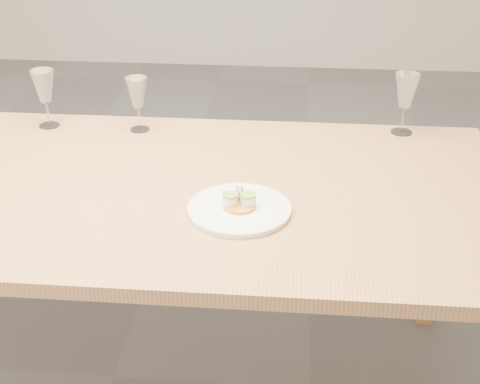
# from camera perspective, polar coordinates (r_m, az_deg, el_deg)

# --- Properties ---
(ground) EXTENTS (7.00, 7.00, 0.00)m
(ground) POSITION_cam_1_polar(r_m,az_deg,el_deg) (2.40, -10.76, -15.20)
(ground) COLOR slate
(ground) RESTS_ON ground
(dining_table) EXTENTS (2.40, 1.00, 0.75)m
(dining_table) POSITION_cam_1_polar(r_m,az_deg,el_deg) (2.00, -12.48, -0.79)
(dining_table) COLOR tan
(dining_table) RESTS_ON ground
(dinner_plate) EXTENTS (0.27, 0.27, 0.07)m
(dinner_plate) POSITION_cam_1_polar(r_m,az_deg,el_deg) (1.76, -0.05, -1.41)
(dinner_plate) COLOR white
(dinner_plate) RESTS_ON dining_table
(wine_glass_1) EXTENTS (0.08, 0.08, 0.20)m
(wine_glass_1) POSITION_cam_1_polar(r_m,az_deg,el_deg) (2.34, -16.39, 8.56)
(wine_glass_1) COLOR white
(wine_glass_1) RESTS_ON dining_table
(wine_glass_2) EXTENTS (0.07, 0.07, 0.18)m
(wine_glass_2) POSITION_cam_1_polar(r_m,az_deg,el_deg) (2.24, -8.78, 8.27)
(wine_glass_2) COLOR white
(wine_glass_2) RESTS_ON dining_table
(wine_glass_3) EXTENTS (0.08, 0.08, 0.20)m
(wine_glass_3) POSITION_cam_1_polar(r_m,az_deg,el_deg) (2.26, 14.00, 8.27)
(wine_glass_3) COLOR white
(wine_glass_3) RESTS_ON dining_table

